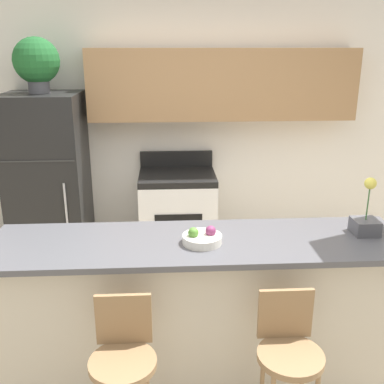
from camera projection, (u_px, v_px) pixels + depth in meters
The scene contains 10 objects.
ground_plane at pixel (199, 383), 2.94m from camera, with size 14.00×14.00×0.00m, color gray.
wall_back at pixel (198, 113), 4.50m from camera, with size 5.60×0.38×2.55m.
counter_bar at pixel (199, 315), 2.78m from camera, with size 2.46×0.64×1.02m.
refrigerator at pixel (49, 183), 4.30m from camera, with size 0.69×0.71×1.70m.
stove_range at pixel (178, 216), 4.54m from camera, with size 0.74×0.63×1.07m.
bar_stool_left at pixel (124, 362), 2.24m from camera, with size 0.34×0.34×0.92m.
bar_stool_right at pixel (288, 355), 2.29m from camera, with size 0.34×0.34×0.92m.
potted_plant_on_fridge at pixel (36, 62), 3.95m from camera, with size 0.41×0.41×0.49m.
orchid_vase at pixel (366, 220), 2.70m from camera, with size 0.15×0.15×0.35m.
fruit_bowl at pixel (202, 238), 2.58m from camera, with size 0.23×0.23×0.10m.
Camera 1 is at (-0.19, -2.40, 2.11)m, focal length 42.00 mm.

